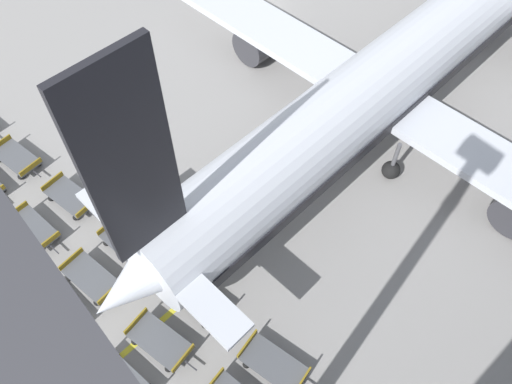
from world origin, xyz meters
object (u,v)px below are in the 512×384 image
object	(u,v)px
baggage_dolly_row_mid_b_col_d	(92,278)
baggage_dolly_row_near_col_d	(10,354)
airplane	(390,78)
baggage_dolly_row_mid_b_col_c	(33,229)
baggage_dolly_row_far_col_d	(128,244)
baggage_dolly_row_far_col_b	(17,158)
baggage_dolly_row_mid_b_col_e	(160,341)
baggage_dolly_row_mid_a_col_d	(56,312)
baggage_dolly_row_mid_a_col_e	(120,382)
baggage_dolly_row_far_col_e	(198,299)
baggage_dolly_row_far_col_c	(71,197)
baggage_dolly_row_far_col_f	(274,364)

from	to	relation	value
baggage_dolly_row_mid_b_col_d	baggage_dolly_row_near_col_d	bearing A→B (deg)	-79.26
airplane	baggage_dolly_row_mid_b_col_c	xyz separation A→B (m)	(-6.53, -19.83, -3.12)
baggage_dolly_row_far_col_d	baggage_dolly_row_far_col_b	bearing A→B (deg)	-169.10
baggage_dolly_row_mid_b_col_e	baggage_dolly_row_mid_a_col_d	bearing A→B (deg)	-146.48
baggage_dolly_row_mid_b_col_d	baggage_dolly_row_far_col_d	xyz separation A→B (m)	(-0.49, 2.38, 0.00)
baggage_dolly_row_far_col_d	baggage_dolly_row_mid_b_col_c	bearing A→B (deg)	-140.84
baggage_dolly_row_mid_a_col_d	baggage_dolly_row_mid_b_col_d	world-z (taller)	same
baggage_dolly_row_near_col_d	baggage_dolly_row_far_col_b	bearing A→B (deg)	153.06
baggage_dolly_row_mid_a_col_e	baggage_dolly_row_far_col_b	bearing A→B (deg)	171.39
baggage_dolly_row_mid_b_col_c	baggage_dolly_row_far_col_e	xyz separation A→B (m)	(8.78, 4.10, 0.00)
airplane	baggage_dolly_row_far_col_e	xyz separation A→B (m)	(2.26, -15.74, -3.12)
airplane	baggage_dolly_row_far_col_c	distance (m)	18.99
baggage_dolly_row_far_col_b	baggage_dolly_row_far_col_f	size ratio (longest dim) A/B	1.00
baggage_dolly_row_mid_b_col_d	baggage_dolly_row_far_col_c	size ratio (longest dim) A/B	1.00
baggage_dolly_row_far_col_e	baggage_dolly_row_far_col_f	xyz separation A→B (m)	(4.64, 0.67, 0.00)
airplane	baggage_dolly_row_mid_a_col_e	world-z (taller)	airplane
baggage_dolly_row_mid_b_col_d	baggage_dolly_row_far_col_e	world-z (taller)	same
baggage_dolly_row_near_col_d	baggage_dolly_row_far_col_c	distance (m)	8.60
baggage_dolly_row_far_col_c	baggage_dolly_row_mid_b_col_d	bearing A→B (deg)	-17.98
airplane	baggage_dolly_row_far_col_c	size ratio (longest dim) A/B	10.86
baggage_dolly_row_far_col_b	baggage_dolly_row_far_col_c	bearing A→B (deg)	12.24
baggage_dolly_row_mid_a_col_d	baggage_dolly_row_mid_a_col_e	distance (m)	4.73
baggage_dolly_row_mid_a_col_d	baggage_dolly_row_mid_b_col_c	xyz separation A→B (m)	(-4.91, 1.31, 0.00)
baggage_dolly_row_far_col_b	airplane	bearing A→B (deg)	57.71
baggage_dolly_row_near_col_d	baggage_dolly_row_far_col_f	bearing A→B (deg)	46.66
airplane	baggage_dolly_row_mid_a_col_d	distance (m)	21.43
baggage_dolly_row_far_col_f	baggage_dolly_row_mid_a_col_e	bearing A→B (deg)	-124.86
baggage_dolly_row_far_col_b	baggage_dolly_row_far_col_e	distance (m)	14.08
baggage_dolly_row_far_col_c	baggage_dolly_row_far_col_e	size ratio (longest dim) A/B	1.00
baggage_dolly_row_mid_b_col_e	baggage_dolly_row_far_col_e	xyz separation A→B (m)	(-0.49, 2.51, 0.00)
baggage_dolly_row_near_col_d	baggage_dolly_row_far_col_b	xyz separation A→B (m)	(-10.41, 5.29, 0.00)
baggage_dolly_row_mid_a_col_d	baggage_dolly_row_far_col_d	xyz separation A→B (m)	(-0.93, 4.55, 0.00)
baggage_dolly_row_far_col_c	baggage_dolly_row_far_col_f	distance (m)	14.14
airplane	baggage_dolly_row_mid_a_col_e	size ratio (longest dim) A/B	10.86
baggage_dolly_row_far_col_d	baggage_dolly_row_far_col_e	xyz separation A→B (m)	(4.80, 0.85, 0.00)
baggage_dolly_row_mid_a_col_d	baggage_dolly_row_far_col_d	world-z (taller)	same
baggage_dolly_row_mid_b_col_d	baggage_dolly_row_mid_b_col_e	world-z (taller)	same
baggage_dolly_row_mid_a_col_e	baggage_dolly_row_far_col_f	world-z (taller)	same
airplane	baggage_dolly_row_mid_b_col_d	distance (m)	19.33
baggage_dolly_row_mid_a_col_e	baggage_dolly_row_far_col_f	size ratio (longest dim) A/B	1.00
baggage_dolly_row_mid_a_col_e	baggage_dolly_row_mid_b_col_e	bearing A→B (deg)	98.14
baggage_dolly_row_mid_b_col_e	baggage_dolly_row_far_col_c	world-z (taller)	same
baggage_dolly_row_mid_b_col_d	baggage_dolly_row_far_col_b	xyz separation A→B (m)	(-9.53, 0.64, 0.00)
baggage_dolly_row_mid_a_col_e	baggage_dolly_row_far_col_d	distance (m)	6.88
baggage_dolly_row_mid_a_col_d	baggage_dolly_row_far_col_b	bearing A→B (deg)	164.26
airplane	baggage_dolly_row_far_col_d	xyz separation A→B (m)	(-2.55, -16.59, -3.12)
baggage_dolly_row_mid_a_col_d	baggage_dolly_row_mid_b_col_e	distance (m)	5.23
baggage_dolly_row_mid_a_col_e	baggage_dolly_row_far_col_b	size ratio (longest dim) A/B	1.00
airplane	baggage_dolly_row_mid_b_col_c	bearing A→B (deg)	-108.22
baggage_dolly_row_mid_b_col_d	baggage_dolly_row_far_col_d	distance (m)	2.43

